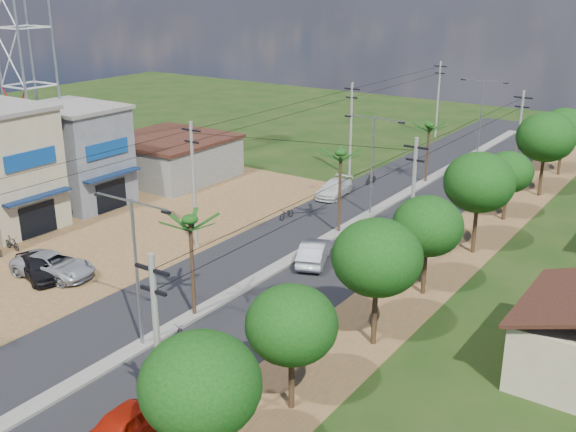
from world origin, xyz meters
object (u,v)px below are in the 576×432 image
car_white_far (334,189)px  moto_rider_east (176,336)px  car_parked_silver (53,266)px  car_parked_dark (38,267)px  car_red_near (134,419)px  car_silver_mid (314,252)px

car_white_far → moto_rider_east: car_white_far is taller
moto_rider_east → car_parked_silver: bearing=-28.9°
moto_rider_east → car_parked_dark: bearing=-25.4°
car_parked_dark → moto_rider_east: bearing=-77.8°
car_parked_silver → moto_rider_east: (12.18, -1.73, -0.36)m
car_red_near → moto_rider_east: (-3.80, 6.47, -0.36)m
car_parked_silver → car_parked_dark: bearing=128.1°
car_red_near → car_parked_silver: (-15.98, 8.20, 0.01)m
car_parked_dark → car_parked_silver: bearing=-25.4°
car_red_near → moto_rider_east: bearing=-61.3°
car_white_far → moto_rider_east: size_ratio=3.12×
car_red_near → car_parked_silver: size_ratio=0.81×
car_red_near → moto_rider_east: size_ratio=2.90×
car_parked_silver → moto_rider_east: size_ratio=3.59×
car_parked_silver → car_parked_dark: (-0.64, -0.71, 0.00)m
car_white_far → car_parked_dark: bearing=-111.7°
car_white_far → car_silver_mid: bearing=-71.4°
car_silver_mid → moto_rider_east: (-0.30, -12.95, -0.37)m
moto_rider_east → car_white_far: bearing=-97.7°
car_silver_mid → car_parked_silver: (-12.48, -11.22, -0.01)m
car_white_far → car_parked_silver: car_parked_silver is taller
car_parked_silver → moto_rider_east: car_parked_silver is taller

